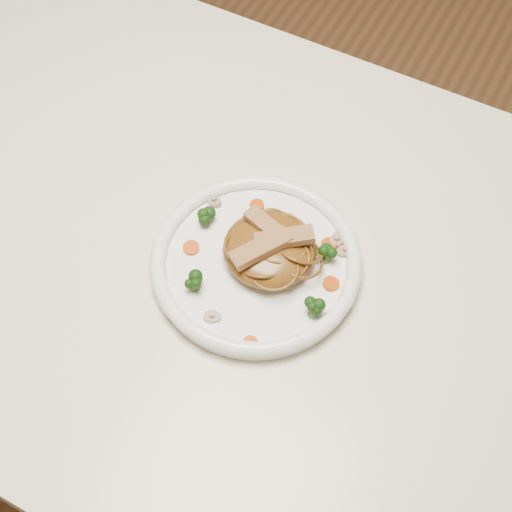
% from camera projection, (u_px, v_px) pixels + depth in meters
% --- Properties ---
extents(ground, '(4.00, 4.00, 0.00)m').
position_uv_depth(ground, '(221.00, 427.00, 1.64)').
color(ground, brown).
rests_on(ground, ground).
extents(table, '(1.20, 0.80, 0.75)m').
position_uv_depth(table, '(204.00, 271.00, 1.09)').
color(table, beige).
rests_on(table, ground).
extents(plate, '(0.29, 0.29, 0.02)m').
position_uv_depth(plate, '(256.00, 265.00, 0.97)').
color(plate, white).
rests_on(plate, table).
extents(noodle_mound, '(0.13, 0.13, 0.04)m').
position_uv_depth(noodle_mound, '(270.00, 249.00, 0.96)').
color(noodle_mound, brown).
rests_on(noodle_mound, plate).
extents(chicken_a, '(0.07, 0.06, 0.01)m').
position_uv_depth(chicken_a, '(284.00, 238.00, 0.94)').
color(chicken_a, '#A7734F').
rests_on(chicken_a, noodle_mound).
extents(chicken_b, '(0.07, 0.04, 0.01)m').
position_uv_depth(chicken_b, '(267.00, 226.00, 0.95)').
color(chicken_b, '#A7734F').
rests_on(chicken_b, noodle_mound).
extents(chicken_c, '(0.06, 0.08, 0.01)m').
position_uv_depth(chicken_c, '(261.00, 248.00, 0.93)').
color(chicken_c, '#A7734F').
rests_on(chicken_c, noodle_mound).
extents(broccoli_0, '(0.03, 0.03, 0.03)m').
position_uv_depth(broccoli_0, '(327.00, 253.00, 0.96)').
color(broccoli_0, '#123A0C').
rests_on(broccoli_0, plate).
extents(broccoli_1, '(0.03, 0.03, 0.03)m').
position_uv_depth(broccoli_1, '(204.00, 215.00, 0.99)').
color(broccoli_1, '#123A0C').
rests_on(broccoli_1, plate).
extents(broccoli_2, '(0.04, 0.04, 0.03)m').
position_uv_depth(broccoli_2, '(194.00, 281.00, 0.93)').
color(broccoli_2, '#123A0C').
rests_on(broccoli_2, plate).
extents(broccoli_3, '(0.03, 0.03, 0.03)m').
position_uv_depth(broccoli_3, '(314.00, 308.00, 0.91)').
color(broccoli_3, '#123A0C').
rests_on(broccoli_3, plate).
extents(carrot_0, '(0.03, 0.03, 0.00)m').
position_uv_depth(carrot_0, '(329.00, 244.00, 0.98)').
color(carrot_0, '#CC4607').
rests_on(carrot_0, plate).
extents(carrot_1, '(0.02, 0.02, 0.00)m').
position_uv_depth(carrot_1, '(191.00, 248.00, 0.98)').
color(carrot_1, '#CC4607').
rests_on(carrot_1, plate).
extents(carrot_2, '(0.03, 0.03, 0.00)m').
position_uv_depth(carrot_2, '(331.00, 284.00, 0.95)').
color(carrot_2, '#CC4607').
rests_on(carrot_2, plate).
extents(carrot_3, '(0.02, 0.02, 0.00)m').
position_uv_depth(carrot_3, '(257.00, 205.00, 1.01)').
color(carrot_3, '#CC4607').
rests_on(carrot_3, plate).
extents(carrot_4, '(0.02, 0.02, 0.00)m').
position_uv_depth(carrot_4, '(250.00, 343.00, 0.90)').
color(carrot_4, '#CC4607').
rests_on(carrot_4, plate).
extents(mushroom_0, '(0.03, 0.03, 0.01)m').
position_uv_depth(mushroom_0, '(212.00, 317.00, 0.92)').
color(mushroom_0, tan).
rests_on(mushroom_0, plate).
extents(mushroom_1, '(0.03, 0.03, 0.01)m').
position_uv_depth(mushroom_1, '(345.00, 251.00, 0.97)').
color(mushroom_1, tan).
rests_on(mushroom_1, plate).
extents(mushroom_2, '(0.03, 0.03, 0.01)m').
position_uv_depth(mushroom_2, '(214.00, 201.00, 1.02)').
color(mushroom_2, tan).
rests_on(mushroom_2, plate).
extents(mushroom_3, '(0.03, 0.03, 0.01)m').
position_uv_depth(mushroom_3, '(337.00, 240.00, 0.98)').
color(mushroom_3, tan).
rests_on(mushroom_3, plate).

